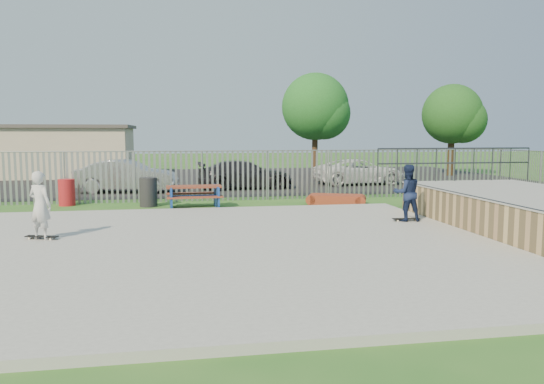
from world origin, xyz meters
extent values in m
plane|color=#296221|center=(0.00, 0.00, 0.00)|extent=(120.00, 120.00, 0.00)
cube|color=#9C9B96|center=(0.00, 0.00, 0.07)|extent=(15.00, 12.00, 0.15)
cube|color=tan|center=(9.50, 1.00, 0.53)|extent=(4.00, 7.00, 1.05)
cube|color=#9E9E99|center=(9.50, 1.00, 1.07)|extent=(4.05, 7.05, 0.04)
cylinder|color=#383A3F|center=(7.52, 1.00, 1.08)|extent=(0.06, 7.00, 0.06)
cube|color=brown|center=(0.61, 6.96, 0.79)|extent=(1.98, 0.83, 0.07)
cube|color=brown|center=(0.64, 6.31, 0.48)|extent=(1.96, 0.37, 0.05)
cube|color=brown|center=(0.59, 7.61, 0.48)|extent=(1.96, 0.37, 0.05)
cube|color=navy|center=(0.61, 6.96, 0.40)|extent=(1.79, 1.58, 0.80)
cube|color=maroon|center=(5.97, 7.11, 0.19)|extent=(2.07, 1.54, 0.37)
cylinder|color=#AE1A20|center=(-4.06, 8.54, 0.50)|extent=(0.59, 0.59, 0.99)
cylinder|color=#242426|center=(-1.03, 7.76, 0.54)|extent=(0.64, 0.64, 1.07)
cube|color=black|center=(0.00, 19.00, 0.01)|extent=(40.00, 18.00, 0.02)
imported|color=#B0AFB4|center=(-2.25, 12.61, 0.76)|extent=(4.68, 2.14, 1.49)
imported|color=black|center=(3.25, 13.28, 0.70)|extent=(4.77, 2.19, 1.35)
imported|color=white|center=(9.44, 14.45, 0.68)|extent=(4.97, 2.70, 1.32)
cube|color=beige|center=(-8.00, 23.00, 1.50)|extent=(10.00, 6.00, 3.00)
cube|color=#4C4742|center=(-8.00, 23.00, 3.10)|extent=(10.40, 6.40, 0.20)
cylinder|color=#462F1C|center=(8.50, 20.15, 1.86)|extent=(0.36, 0.36, 3.71)
sphere|color=#205E20|center=(8.50, 20.15, 4.34)|extent=(4.16, 4.16, 4.16)
cylinder|color=#3E2D19|center=(17.12, 19.07, 1.67)|extent=(0.40, 0.40, 3.34)
sphere|color=#1F4E1B|center=(17.12, 19.07, 3.90)|extent=(3.74, 3.74, 3.74)
cube|color=black|center=(6.61, 2.20, 0.21)|extent=(0.81, 0.27, 0.02)
cube|color=black|center=(-3.20, 1.22, 0.21)|extent=(0.82, 0.45, 0.02)
imported|color=#141F40|center=(6.61, 2.20, 0.98)|extent=(0.85, 0.69, 1.65)
imported|color=silver|center=(-3.20, 1.22, 0.98)|extent=(0.72, 0.64, 1.65)
camera|label=1|loc=(0.12, -12.16, 2.70)|focal=35.00mm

